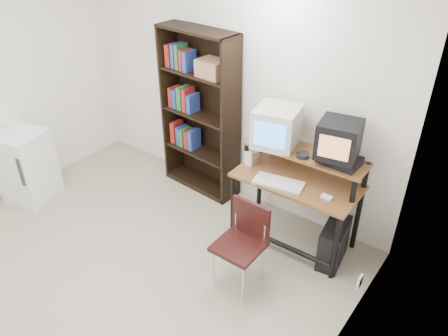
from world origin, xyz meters
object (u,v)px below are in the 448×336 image
Objects in this scene: pc_tower at (334,243)px; bookshelf at (201,112)px; mini_fridge at (27,166)px; computer_desk at (298,183)px; crt_monitor at (277,127)px; crt_tv at (339,139)px; school_chair at (243,237)px.

bookshelf is at bearing 162.01° from pc_tower.
bookshelf is 2.28× the size of mini_fridge.
computer_desk is 0.57m from crt_monitor.
crt_tv is 0.49× the size of mini_fridge.
crt_monitor reaches higher than pc_tower.
crt_monitor is 0.63m from crt_tv.
bookshelf is at bearing 169.04° from computer_desk.
mini_fridge is at bearing -171.61° from school_chair.
school_chair is (0.22, -0.85, -0.67)m from crt_monitor.
computer_desk is 0.80m from school_chair.
computer_desk reaches higher than pc_tower.
computer_desk is 2.68× the size of pc_tower.
crt_monitor is 2.90m from mini_fridge.
crt_tv is 3.47m from mini_fridge.
school_chair is (-0.56, -0.72, 0.28)m from pc_tower.
crt_monitor is 1.07× the size of pc_tower.
mini_fridge is at bearing -165.95° from crt_monitor.
school_chair is at bearing -98.24° from computer_desk.
computer_desk is 2.93× the size of crt_tv.
computer_desk is at bearing 164.57° from pc_tower.
bookshelf is at bearing 142.04° from school_chair.
crt_monitor is at bearing -4.58° from bookshelf.
bookshelf is (-1.86, 0.29, 0.76)m from pc_tower.
school_chair is 1.71m from bookshelf.
crt_tv is at bearing -1.14° from bookshelf.
crt_monitor is 0.61× the size of school_chair.
crt_tv is 1.03m from pc_tower.
pc_tower is 0.95m from school_chair.
mini_fridge is (-2.83, -1.18, -0.27)m from computer_desk.
bookshelf is at bearing 159.05° from crt_monitor.
crt_monitor is 0.25× the size of bookshelf.
bookshelf is at bearing 164.32° from crt_tv.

